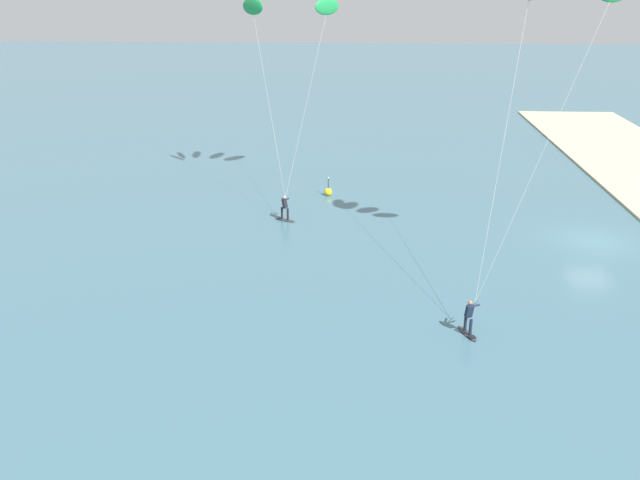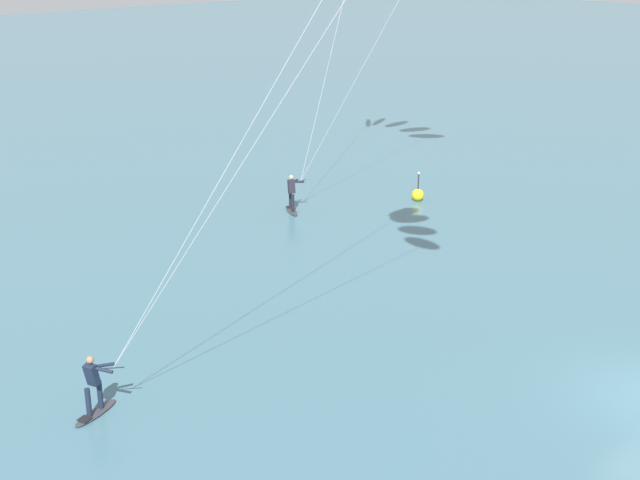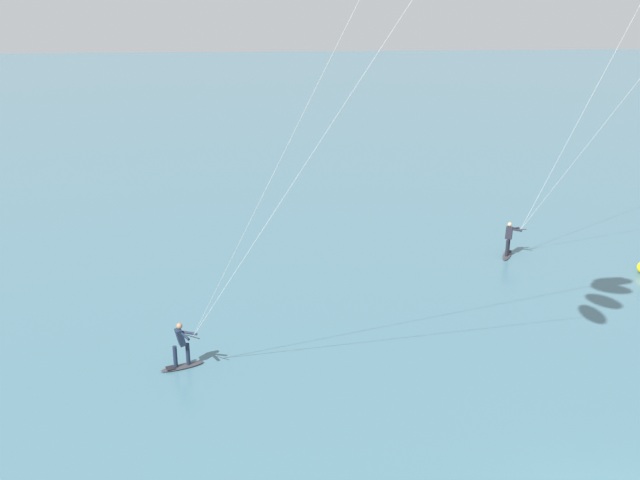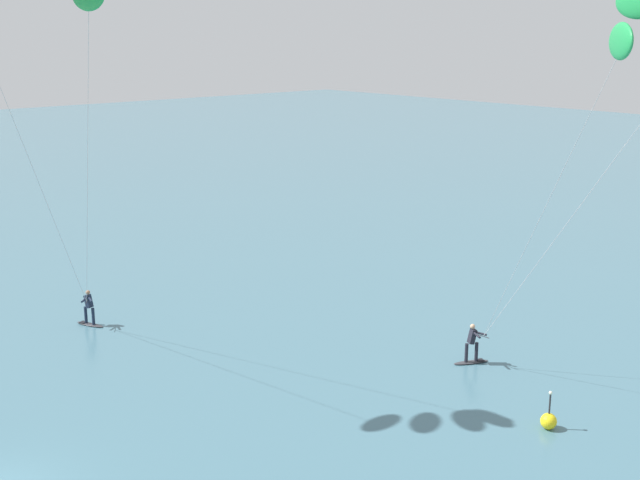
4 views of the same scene
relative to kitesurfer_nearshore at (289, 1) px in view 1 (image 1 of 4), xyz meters
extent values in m
plane|color=#426B7A|center=(-9.16, -18.98, -13.20)|extent=(240.00, 240.00, 0.00)
ellipsoid|color=#333338|center=(-6.49, -0.11, -13.16)|extent=(0.98, 1.51, 0.08)
cube|color=black|center=(-6.31, 0.26, -13.11)|extent=(0.38, 0.38, 0.02)
cylinder|color=black|center=(-6.59, -0.31, -12.73)|extent=(0.14, 0.14, 0.78)
cylinder|color=black|center=(-6.40, 0.09, -12.73)|extent=(0.14, 0.14, 0.78)
cube|color=black|center=(-6.49, -0.11, -12.04)|extent=(0.41, 0.42, 0.63)
sphere|color=tan|center=(-6.49, -0.11, -11.62)|extent=(0.20, 0.20, 0.20)
cylinder|color=black|center=(-5.94, -0.10, -11.89)|extent=(0.55, 0.04, 0.03)
cylinder|color=black|center=(-6.22, 0.00, -11.86)|extent=(0.59, 0.32, 0.15)
cylinder|color=black|center=(-6.21, -0.22, -11.86)|extent=(0.59, 0.30, 0.15)
ellipsoid|color=#1E9347|center=(0.27, -2.49, -0.36)|extent=(1.78, 1.74, 1.10)
ellipsoid|color=#1E9347|center=(0.18, 2.50, -0.36)|extent=(1.74, 1.78, 1.10)
cylinder|color=#B2B2B7|center=(-2.84, -1.30, -6.28)|extent=(6.23, 2.41, 11.24)
cylinder|color=#B2B2B7|center=(-2.88, 1.20, -6.28)|extent=(6.14, 2.62, 11.24)
ellipsoid|color=#333338|center=(-20.87, -9.72, -13.16)|extent=(1.53, 0.90, 0.08)
cube|color=black|center=(-21.25, -9.88, -13.11)|extent=(0.37, 0.37, 0.02)
cylinder|color=#192338|center=(-20.66, -9.64, -12.73)|extent=(0.14, 0.14, 0.78)
cylinder|color=#192338|center=(-21.07, -9.80, -12.73)|extent=(0.14, 0.14, 0.78)
cube|color=#192338|center=(-20.87, -9.72, -12.04)|extent=(0.41, 0.40, 0.63)
sphere|color=#9E7051|center=(-20.87, -9.72, -11.62)|extent=(0.20, 0.20, 0.20)
cylinder|color=black|center=(-20.41, -10.02, -11.89)|extent=(0.48, 0.33, 0.03)
cylinder|color=#192338|center=(-20.58, -9.78, -11.86)|extent=(0.61, 0.21, 0.15)
cylinder|color=#192338|center=(-20.70, -9.96, -11.86)|extent=(0.42, 0.54, 0.15)
cylinder|color=#B2B2B7|center=(-17.61, -12.98, -5.55)|extent=(5.61, 5.94, 12.70)
cylinder|color=#B2B2B7|center=(-16.57, -11.40, -5.55)|extent=(7.68, 2.77, 12.70)
sphere|color=yellow|center=(-1.08, -2.70, -12.92)|extent=(0.56, 0.56, 0.56)
cylinder|color=#262628|center=(-1.08, -2.70, -12.29)|extent=(0.06, 0.06, 0.70)
sphere|color=#F2F2CC|center=(-1.08, -2.70, -11.88)|extent=(0.12, 0.12, 0.12)
camera|label=1|loc=(-47.79, -4.57, 1.88)|focal=38.20mm
camera|label=2|loc=(-28.82, -27.66, -1.51)|focal=47.13mm
camera|label=3|loc=(-17.75, -32.04, -0.60)|focal=41.13mm
camera|label=4|loc=(13.42, -25.69, -0.01)|focal=47.09mm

